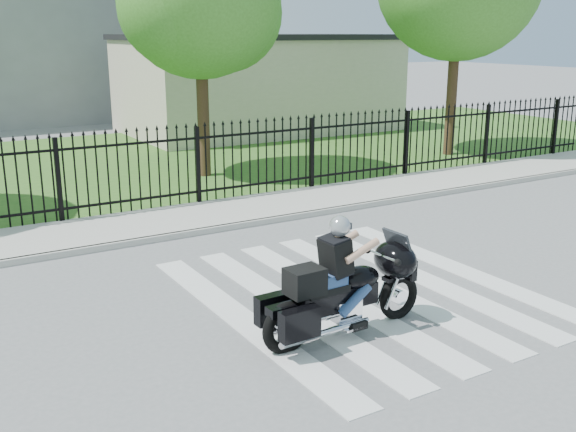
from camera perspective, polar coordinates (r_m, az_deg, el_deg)
ground at (r=10.27m, az=6.19°, el=-6.43°), size 120.00×120.00×0.00m
crosswalk at (r=10.27m, az=6.19°, el=-6.39°), size 5.00×5.50×0.01m
sidewalk at (r=14.34m, az=-5.92°, el=0.16°), size 40.00×2.00×0.12m
curb at (r=13.47m, az=-4.10°, el=-0.79°), size 40.00×0.12×0.12m
grass_strip at (r=20.76m, az=-14.24°, el=4.36°), size 40.00×12.00×0.02m
iron_fence at (r=15.04m, az=-7.64°, el=4.12°), size 26.00×0.04×1.80m
building_low at (r=26.91m, az=-2.52°, el=10.97°), size 10.00×6.00×3.50m
building_low_roof at (r=26.83m, az=-2.56°, el=14.91°), size 10.20×6.20×0.20m
motorcycle_rider at (r=8.62m, az=4.57°, el=-5.95°), size 2.49×0.78×1.64m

